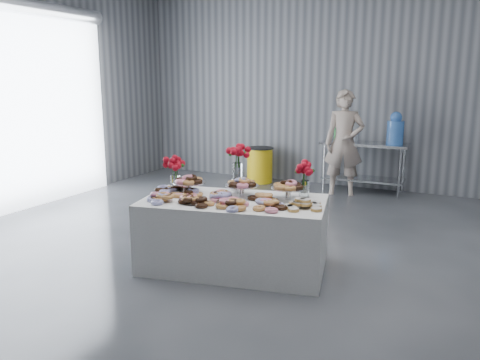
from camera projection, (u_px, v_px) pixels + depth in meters
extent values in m
plane|color=#34373C|center=(228.00, 266.00, 5.07)|extent=(9.00, 9.00, 0.00)
cube|color=gray|center=(340.00, 79.00, 8.60)|extent=(8.00, 0.04, 4.00)
cube|color=white|center=(34.00, 111.00, 7.32)|extent=(0.05, 3.00, 3.00)
cylinder|color=silver|center=(26.00, 7.00, 6.98)|extent=(0.24, 3.00, 0.24)
cube|color=white|center=(234.00, 234.00, 4.97)|extent=(2.06, 1.37, 0.75)
cube|color=silver|center=(365.00, 144.00, 8.23)|extent=(1.50, 0.60, 0.04)
cube|color=silver|center=(363.00, 179.00, 8.36)|extent=(1.40, 0.55, 0.03)
cylinder|color=silver|center=(324.00, 168.00, 8.39)|extent=(0.04, 0.04, 0.86)
cylinder|color=silver|center=(399.00, 174.00, 7.83)|extent=(0.04, 0.04, 0.86)
cylinder|color=silver|center=(331.00, 164.00, 8.82)|extent=(0.04, 0.04, 0.86)
cylinder|color=silver|center=(403.00, 169.00, 8.27)|extent=(0.04, 0.04, 0.86)
cylinder|color=silver|center=(189.00, 188.00, 5.16)|extent=(0.06, 0.06, 0.12)
cylinder|color=silver|center=(189.00, 182.00, 5.14)|extent=(0.36, 0.36, 0.01)
cylinder|color=silver|center=(242.00, 191.00, 5.01)|extent=(0.06, 0.06, 0.12)
cylinder|color=silver|center=(242.00, 185.00, 5.00)|extent=(0.36, 0.36, 0.01)
cylinder|color=silver|center=(288.00, 194.00, 4.89)|extent=(0.06, 0.06, 0.12)
cylinder|color=silver|center=(288.00, 188.00, 4.88)|extent=(0.36, 0.36, 0.01)
cylinder|color=white|center=(175.00, 183.00, 5.29)|extent=(0.11, 0.11, 0.18)
cylinder|color=#1E5919|center=(175.00, 171.00, 5.27)|extent=(0.04, 0.04, 0.18)
cylinder|color=white|center=(304.00, 189.00, 4.99)|extent=(0.11, 0.11, 0.18)
cylinder|color=#1E5919|center=(304.00, 177.00, 4.97)|extent=(0.04, 0.04, 0.18)
cylinder|color=silver|center=(237.00, 185.00, 5.22)|extent=(0.14, 0.14, 0.15)
cylinder|color=white|center=(237.00, 171.00, 5.19)|extent=(0.11, 0.11, 0.18)
cylinder|color=#1E5919|center=(237.00, 159.00, 5.16)|extent=(0.04, 0.04, 0.18)
cylinder|color=#4383E6|center=(395.00, 133.00, 7.97)|extent=(0.28, 0.28, 0.40)
sphere|color=#4383E6|center=(396.00, 117.00, 7.92)|extent=(0.20, 0.20, 0.20)
imported|color=#CC8C93|center=(344.00, 143.00, 8.09)|extent=(0.75, 0.58, 1.82)
cylinder|color=yellow|center=(260.00, 165.00, 9.18)|extent=(0.50, 0.50, 0.67)
cylinder|color=black|center=(260.00, 148.00, 9.11)|extent=(0.54, 0.54, 0.02)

